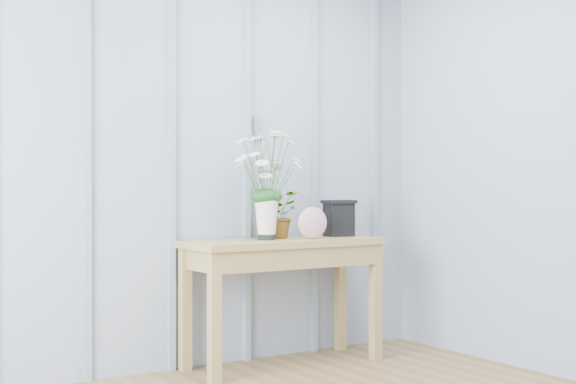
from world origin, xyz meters
TOP-DOWN VIEW (x-y plane):
  - sideboard at (0.86, 1.99)m, footprint 1.20×0.45m
  - daisy_vase at (0.75, 2.00)m, footprint 0.46×0.35m
  - spider_plant at (0.88, 2.09)m, footprint 0.32×0.30m
  - felt_disc_vessel at (1.02, 1.92)m, footprint 0.20×0.08m
  - carved_box at (1.30, 2.03)m, footprint 0.21×0.17m

SIDE VIEW (x-z plane):
  - sideboard at x=0.86m, z-range 0.26..1.01m
  - felt_disc_vessel at x=1.02m, z-range 0.75..0.94m
  - carved_box at x=1.30m, z-range 0.75..0.98m
  - spider_plant at x=0.88m, z-range 0.75..1.03m
  - daisy_vase at x=0.75m, z-range 0.83..1.48m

